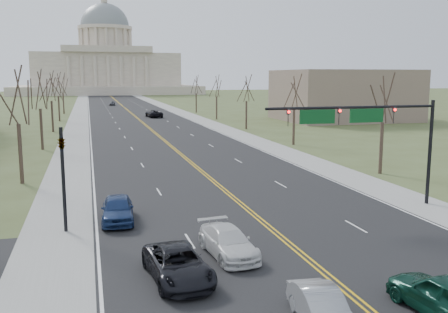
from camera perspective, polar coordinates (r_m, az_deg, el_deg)
road at (r=126.07m, az=-10.70°, el=5.02°), size 20.00×380.00×0.01m
cross_road at (r=25.16m, az=9.39°, el=-11.38°), size 120.00×14.00×0.01m
sidewalk_left at (r=125.68m, az=-16.17°, el=4.81°), size 4.00×380.00×0.03m
sidewalk_right at (r=127.58m, az=-5.30°, el=5.19°), size 4.00×380.00×0.03m
center_line at (r=126.06m, az=-10.70°, el=5.02°), size 0.42×380.00×0.01m
edge_line_left at (r=125.67m, az=-15.17°, el=4.85°), size 0.15×380.00×0.01m
edge_line_right at (r=127.22m, az=-6.28°, el=5.16°), size 0.15×380.00×0.01m
capitol at (r=265.52m, az=-13.29°, el=10.10°), size 90.00×60.00×50.00m
signal_mast at (r=33.85m, az=15.87°, el=3.70°), size 12.12×0.44×7.20m
signal_left at (r=29.34m, az=-17.95°, el=-1.23°), size 0.32×0.36×6.00m
tree_r_0 at (r=46.95m, az=17.77°, el=6.01°), size 3.74×3.74×8.50m
tree_l_0 at (r=43.75m, az=-22.59°, el=6.05°), size 3.96×3.96×9.00m
tree_r_1 at (r=64.64m, az=8.06°, el=7.10°), size 3.74×3.74×8.50m
tree_l_1 at (r=63.63m, az=-20.35°, el=6.94°), size 3.96×3.96×9.00m
tree_r_2 at (r=83.39m, az=2.59°, el=7.62°), size 3.74×3.74×8.50m
tree_l_2 at (r=83.56m, az=-19.18°, el=7.40°), size 3.96×3.96×9.00m
tree_r_3 at (r=102.60m, az=-0.86°, el=7.92°), size 3.74×3.74×8.50m
tree_l_3 at (r=103.53m, az=-18.46°, el=7.68°), size 3.96×3.96×9.00m
tree_r_4 at (r=122.07m, az=-3.22°, el=8.10°), size 3.74×3.74×8.50m
tree_l_4 at (r=123.50m, az=-17.97°, el=7.87°), size 3.96×3.96×9.00m
bldg_right_mass at (r=104.21m, az=13.54°, el=6.83°), size 25.00×20.00×10.00m
car_nb_inner_lead at (r=20.65m, az=23.92°, el=-14.33°), size 2.44×4.95×1.62m
car_sb_inner_lead at (r=18.73m, az=11.11°, el=-16.68°), size 1.73×4.12×1.32m
car_sb_outer_lead at (r=22.22m, az=-5.30°, el=-12.17°), size 2.79×5.25×1.40m
car_sb_inner_second at (r=24.94m, az=0.46°, el=-9.74°), size 2.41×4.93×1.38m
car_sb_outer_second at (r=31.17m, az=-12.07°, el=-5.86°), size 2.17×4.79×1.60m
car_far_nb at (r=108.95m, az=-8.01°, el=4.90°), size 3.41×6.23×1.66m
car_far_sb at (r=155.46m, az=-12.65°, el=5.96°), size 1.99×4.16×1.37m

